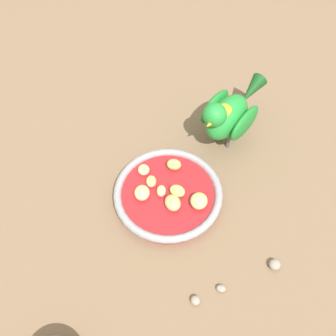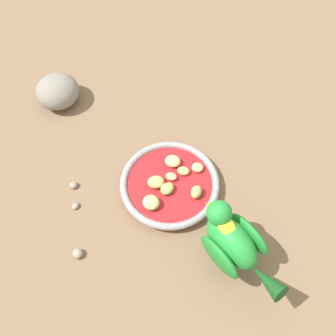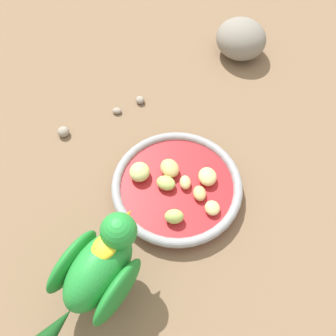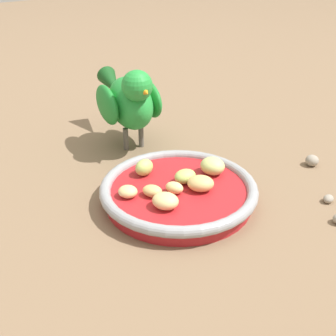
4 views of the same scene
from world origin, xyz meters
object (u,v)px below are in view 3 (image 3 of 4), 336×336
apple_piece_2 (185,182)px  apple_piece_7 (166,183)px  feeding_bowl (177,187)px  apple_piece_4 (212,208)px  pebble_2 (140,100)px  apple_piece_0 (200,193)px  pebble_0 (63,132)px  apple_piece_1 (170,168)px  parrot (96,272)px  pebble_1 (117,111)px  apple_piece_3 (140,172)px  rock_large (241,39)px  apple_piece_5 (174,217)px  apple_piece_6 (207,177)px

apple_piece_2 → apple_piece_7: size_ratio=0.79×
feeding_bowl → apple_piece_4: (0.07, -0.02, 0.01)m
apple_piece_7 → pebble_2: apple_piece_7 is taller
apple_piece_7 → apple_piece_4: bearing=-9.9°
apple_piece_0 → apple_piece_4: size_ratio=1.05×
pebble_0 → apple_piece_1: bearing=-4.4°
parrot → pebble_1: bearing=33.2°
apple_piece_3 → apple_piece_7: apple_piece_3 is taller
feeding_bowl → pebble_0: feeding_bowl is taller
apple_piece_4 → rock_large: size_ratio=0.25×
apple_piece_7 → parrot: 0.19m
feeding_bowl → apple_piece_4: apple_piece_4 is taller
apple_piece_1 → apple_piece_5: 0.09m
apple_piece_2 → apple_piece_5: size_ratio=0.84×
apple_piece_4 → feeding_bowl: bearing=161.9°
apple_piece_7 → pebble_0: (-0.22, 0.05, -0.02)m
rock_large → pebble_0: (-0.24, -0.33, -0.03)m
feeding_bowl → apple_piece_4: bearing=-18.1°
rock_large → pebble_0: size_ratio=4.84×
apple_piece_5 → parrot: 0.15m
pebble_2 → pebble_1: bearing=-127.7°
pebble_0 → apple_piece_2: bearing=-7.4°
apple_piece_2 → pebble_0: size_ratio=1.17×
apple_piece_2 → apple_piece_3: (-0.08, -0.01, 0.00)m
apple_piece_2 → pebble_1: size_ratio=1.46×
apple_piece_7 → parrot: parrot is taller
apple_piece_4 → pebble_0: bearing=168.8°
apple_piece_2 → parrot: 0.21m
apple_piece_5 → pebble_2: bearing=124.9°
apple_piece_2 → apple_piece_7: bearing=-154.7°
apple_piece_6 → apple_piece_2: bearing=-143.9°
apple_piece_3 → pebble_0: 0.18m
apple_piece_5 → apple_piece_7: 0.06m
apple_piece_4 → pebble_0: 0.31m
apple_piece_1 → apple_piece_2: size_ratio=1.44×
pebble_1 → pebble_2: size_ratio=0.99×
apple_piece_0 → apple_piece_6: size_ratio=0.78×
apple_piece_7 → rock_large: (0.02, 0.37, 0.01)m
feeding_bowl → pebble_1: feeding_bowl is taller
apple_piece_7 → pebble_1: size_ratio=1.83×
apple_piece_5 → pebble_1: size_ratio=1.73×
apple_piece_6 → pebble_2: size_ratio=1.97×
feeding_bowl → apple_piece_1: size_ratio=5.98×
apple_piece_4 → apple_piece_6: 0.06m
apple_piece_6 → apple_piece_7: bearing=-148.8°
pebble_0 → apple_piece_6: bearing=-2.0°
feeding_bowl → pebble_0: (-0.24, 0.04, -0.01)m
apple_piece_0 → apple_piece_3: 0.10m
apple_piece_2 → apple_piece_3: size_ratio=0.70×
apple_piece_5 → pebble_1: bearing=135.7°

